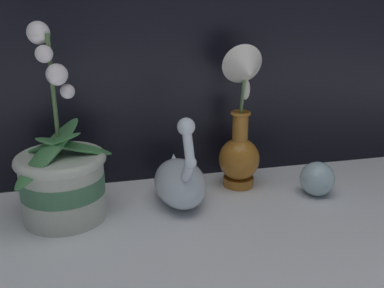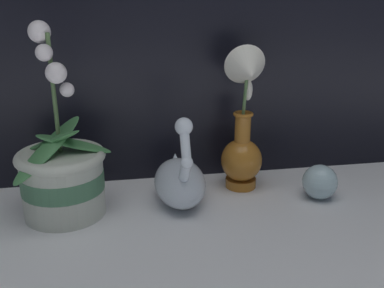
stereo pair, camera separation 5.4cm
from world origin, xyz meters
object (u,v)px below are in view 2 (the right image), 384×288
(swan_figurine, at_px, (180,179))
(glass_sphere, at_px, (320,182))
(orchid_potted_plant, at_px, (62,174))
(blue_vase, at_px, (243,133))

(swan_figurine, xyz_separation_m, glass_sphere, (0.30, -0.03, -0.01))
(glass_sphere, bearing_deg, orchid_potted_plant, 177.79)
(swan_figurine, relative_size, glass_sphere, 2.71)
(orchid_potted_plant, xyz_separation_m, swan_figurine, (0.23, 0.01, -0.03))
(orchid_potted_plant, distance_m, glass_sphere, 0.53)
(blue_vase, relative_size, glass_sphere, 4.28)
(orchid_potted_plant, bearing_deg, swan_figurine, 2.56)
(blue_vase, bearing_deg, glass_sphere, -27.71)
(orchid_potted_plant, distance_m, blue_vase, 0.39)
(blue_vase, bearing_deg, orchid_potted_plant, -171.33)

